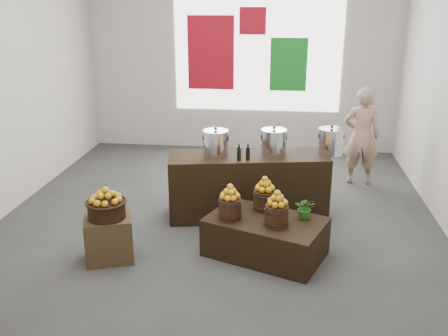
# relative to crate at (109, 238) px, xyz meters

# --- Properties ---
(ground) EXTENTS (7.00, 7.00, 0.00)m
(ground) POSITION_rel_crate_xyz_m (1.11, 1.25, -0.27)
(ground) COLOR #383835
(ground) RESTS_ON ground
(back_wall) EXTENTS (6.00, 0.04, 4.00)m
(back_wall) POSITION_rel_crate_xyz_m (1.11, 4.75, 1.73)
(back_wall) COLOR #B4ADA6
(back_wall) RESTS_ON ground
(back_opening) EXTENTS (3.20, 0.02, 2.40)m
(back_opening) POSITION_rel_crate_xyz_m (1.41, 4.73, 1.73)
(back_opening) COLOR white
(back_opening) RESTS_ON back_wall
(deco_red_left) EXTENTS (0.90, 0.04, 1.40)m
(deco_red_left) POSITION_rel_crate_xyz_m (0.51, 4.72, 1.63)
(deco_red_left) COLOR maroon
(deco_red_left) RESTS_ON back_wall
(deco_green_right) EXTENTS (0.70, 0.04, 1.00)m
(deco_green_right) POSITION_rel_crate_xyz_m (2.01, 4.72, 1.43)
(deco_green_right) COLOR #12771E
(deco_green_right) RESTS_ON back_wall
(deco_red_upper) EXTENTS (0.50, 0.04, 0.50)m
(deco_red_upper) POSITION_rel_crate_xyz_m (1.31, 4.72, 2.23)
(deco_red_upper) COLOR maroon
(deco_red_upper) RESTS_ON back_wall
(crate) EXTENTS (0.65, 0.59, 0.53)m
(crate) POSITION_rel_crate_xyz_m (0.00, 0.00, 0.00)
(crate) COLOR #4C3723
(crate) RESTS_ON ground
(wicker_basket) EXTENTS (0.43, 0.43, 0.19)m
(wicker_basket) POSITION_rel_crate_xyz_m (0.00, 0.00, 0.36)
(wicker_basket) COLOR black
(wicker_basket) RESTS_ON crate
(apples_in_basket) EXTENTS (0.33, 0.33, 0.18)m
(apples_in_basket) POSITION_rel_crate_xyz_m (0.00, 0.00, 0.55)
(apples_in_basket) COLOR #A82005
(apples_in_basket) RESTS_ON wicker_basket
(display_table) EXTENTS (1.54, 1.25, 0.46)m
(display_table) POSITION_rel_crate_xyz_m (1.80, 0.34, -0.04)
(display_table) COLOR black
(display_table) RESTS_ON ground
(apple_bucket_front_left) EXTENTS (0.27, 0.27, 0.25)m
(apple_bucket_front_left) POSITION_rel_crate_xyz_m (1.38, 0.30, 0.32)
(apple_bucket_front_left) COLOR #331D0E
(apple_bucket_front_left) RESTS_ON display_table
(apples_in_bucket_front_left) EXTENTS (0.20, 0.20, 0.18)m
(apples_in_bucket_front_left) POSITION_rel_crate_xyz_m (1.38, 0.30, 0.53)
(apples_in_bucket_front_left) COLOR #A82005
(apples_in_bucket_front_left) RESTS_ON apple_bucket_front_left
(apple_bucket_front_right) EXTENTS (0.27, 0.27, 0.25)m
(apple_bucket_front_right) POSITION_rel_crate_xyz_m (1.93, 0.18, 0.32)
(apple_bucket_front_right) COLOR #331D0E
(apple_bucket_front_right) RESTS_ON display_table
(apples_in_bucket_front_right) EXTENTS (0.20, 0.20, 0.18)m
(apples_in_bucket_front_right) POSITION_rel_crate_xyz_m (1.93, 0.18, 0.53)
(apples_in_bucket_front_right) COLOR #A82005
(apples_in_bucket_front_right) RESTS_ON apple_bucket_front_right
(apple_bucket_rear) EXTENTS (0.27, 0.27, 0.25)m
(apple_bucket_rear) POSITION_rel_crate_xyz_m (1.77, 0.61, 0.32)
(apple_bucket_rear) COLOR #331D0E
(apple_bucket_rear) RESTS_ON display_table
(apples_in_bucket_rear) EXTENTS (0.20, 0.20, 0.18)m
(apples_in_bucket_rear) POSITION_rel_crate_xyz_m (1.77, 0.61, 0.53)
(apples_in_bucket_rear) COLOR #A82005
(apples_in_bucket_rear) RESTS_ON apple_bucket_rear
(herb_garnish_right) EXTENTS (0.26, 0.23, 0.26)m
(herb_garnish_right) POSITION_rel_crate_xyz_m (2.25, 0.42, 0.33)
(herb_garnish_right) COLOR #1D5912
(herb_garnish_right) RESTS_ON display_table
(herb_garnish_left) EXTENTS (0.15, 0.12, 0.27)m
(herb_garnish_left) POSITION_rel_crate_xyz_m (1.32, 0.73, 0.33)
(herb_garnish_left) COLOR #1D5912
(herb_garnish_left) RESTS_ON display_table
(counter) EXTENTS (2.25, 1.07, 0.88)m
(counter) POSITION_rel_crate_xyz_m (1.50, 1.46, 0.18)
(counter) COLOR black
(counter) RESTS_ON ground
(stock_pot_left) EXTENTS (0.33, 0.33, 0.33)m
(stock_pot_left) POSITION_rel_crate_xyz_m (1.07, 1.38, 0.79)
(stock_pot_left) COLOR silver
(stock_pot_left) RESTS_ON counter
(stock_pot_center) EXTENTS (0.33, 0.33, 0.33)m
(stock_pot_center) POSITION_rel_crate_xyz_m (1.84, 1.52, 0.79)
(stock_pot_center) COLOR silver
(stock_pot_center) RESTS_ON counter
(stock_pot_right) EXTENTS (0.33, 0.33, 0.33)m
(stock_pot_right) POSITION_rel_crate_xyz_m (2.61, 1.66, 0.79)
(stock_pot_right) COLOR silver
(stock_pot_right) RESTS_ON counter
(oil_cruets) EXTENTS (0.17, 0.09, 0.25)m
(oil_cruets) POSITION_rel_crate_xyz_m (1.54, 1.24, 0.74)
(oil_cruets) COLOR black
(oil_cruets) RESTS_ON counter
(shopper) EXTENTS (0.60, 0.41, 1.60)m
(shopper) POSITION_rel_crate_xyz_m (3.21, 2.96, 0.53)
(shopper) COLOR #97745C
(shopper) RESTS_ON ground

